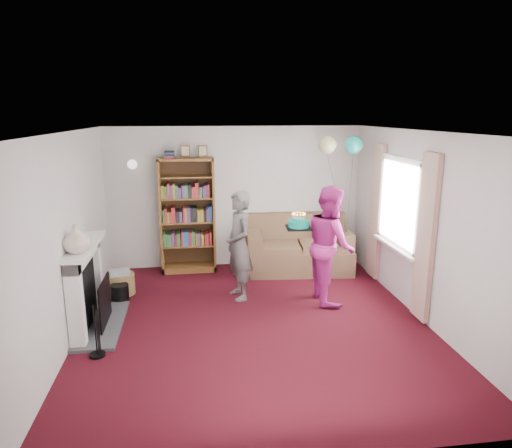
{
  "coord_description": "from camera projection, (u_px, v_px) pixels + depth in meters",
  "views": [
    {
      "loc": [
        -0.74,
        -5.52,
        2.72
      ],
      "look_at": [
        0.11,
        0.6,
        1.21
      ],
      "focal_mm": 32.0,
      "sensor_mm": 36.0,
      "label": 1
    }
  ],
  "objects": [
    {
      "name": "window_bay",
      "position": [
        399.0,
        220.0,
        6.64
      ],
      "size": [
        0.14,
        2.02,
        2.2
      ],
      "color": "white",
      "rests_on": "ground"
    },
    {
      "name": "person_magenta",
      "position": [
        330.0,
        244.0,
        6.64
      ],
      "size": [
        0.65,
        0.84,
        1.72
      ],
      "primitive_type": "imported",
      "rotation": [
        0.0,
        0.0,
        1.57
      ],
      "color": "#C02688",
      "rests_on": "ground"
    },
    {
      "name": "mantel_vase",
      "position": [
        76.0,
        239.0,
        5.32
      ],
      "size": [
        0.38,
        0.38,
        0.33
      ],
      "primitive_type": "imported",
      "rotation": [
        0.0,
        0.0,
        0.23
      ],
      "color": "beige",
      "rests_on": "fireplace"
    },
    {
      "name": "wicker_basket",
      "position": [
        121.0,
        283.0,
        7.01
      ],
      "size": [
        0.42,
        0.42,
        0.38
      ],
      "rotation": [
        0.0,
        0.0,
        0.21
      ],
      "color": "olive",
      "rests_on": "ground"
    },
    {
      "name": "wall_left",
      "position": [
        67.0,
        239.0,
        5.45
      ],
      "size": [
        0.02,
        5.0,
        2.5
      ],
      "primitive_type": "cube",
      "color": "silver",
      "rests_on": "ground"
    },
    {
      "name": "person_striped",
      "position": [
        239.0,
        246.0,
        6.73
      ],
      "size": [
        0.52,
        0.67,
        1.63
      ],
      "primitive_type": "imported",
      "rotation": [
        0.0,
        0.0,
        -1.32
      ],
      "color": "black",
      "rests_on": "ground"
    },
    {
      "name": "birthday_cake",
      "position": [
        299.0,
        224.0,
        6.51
      ],
      "size": [
        0.35,
        0.35,
        0.22
      ],
      "rotation": [
        0.0,
        0.0,
        -0.09
      ],
      "color": "black",
      "rests_on": "ground"
    },
    {
      "name": "sofa",
      "position": [
        298.0,
        250.0,
        8.1
      ],
      "size": [
        1.81,
        0.96,
        0.96
      ],
      "rotation": [
        0.0,
        0.0,
        -0.09
      ],
      "color": "brown",
      "rests_on": "ground"
    },
    {
      "name": "ceiling",
      "position": [
        254.0,
        131.0,
        5.46
      ],
      "size": [
        4.5,
        5.0,
        0.01
      ],
      "primitive_type": "cube",
      "color": "white",
      "rests_on": "wall_back"
    },
    {
      "name": "balloons",
      "position": [
        341.0,
        145.0,
        7.33
      ],
      "size": [
        0.73,
        0.3,
        1.68
      ],
      "color": "#3F3F3F",
      "rests_on": "ground"
    },
    {
      "name": "fireplace",
      "position": [
        91.0,
        290.0,
        5.84
      ],
      "size": [
        0.55,
        1.8,
        1.12
      ],
      "color": "#3F3F42",
      "rests_on": "ground"
    },
    {
      "name": "wall_back",
      "position": [
        236.0,
        197.0,
        8.17
      ],
      "size": [
        4.5,
        0.02,
        2.5
      ],
      "primitive_type": "cube",
      "color": "silver",
      "rests_on": "ground"
    },
    {
      "name": "wall_right",
      "position": [
        423.0,
        227.0,
        6.06
      ],
      "size": [
        0.02,
        5.0,
        2.5
      ],
      "primitive_type": "cube",
      "color": "silver",
      "rests_on": "ground"
    },
    {
      "name": "wall_sconce",
      "position": [
        132.0,
        164.0,
        7.65
      ],
      "size": [
        0.16,
        0.23,
        0.16
      ],
      "color": "gold",
      "rests_on": "ground"
    },
    {
      "name": "bookcase",
      "position": [
        188.0,
        216.0,
        7.92
      ],
      "size": [
        0.94,
        0.42,
        2.2
      ],
      "color": "#472B14",
      "rests_on": "ground"
    },
    {
      "name": "ground",
      "position": [
        254.0,
        323.0,
        6.05
      ],
      "size": [
        5.0,
        5.0,
        0.0
      ],
      "primitive_type": "plane",
      "color": "black",
      "rests_on": "ground"
    }
  ]
}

